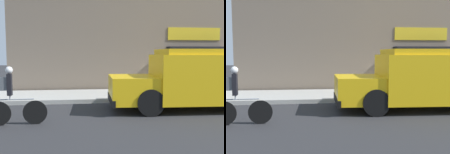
% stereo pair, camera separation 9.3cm
% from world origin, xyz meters
% --- Properties ---
extents(ground_plane, '(70.00, 70.00, 0.00)m').
position_xyz_m(ground_plane, '(0.00, 0.00, 0.00)').
color(ground_plane, '#2B2B2D').
extents(sidewalk, '(28.00, 2.98, 0.17)m').
position_xyz_m(sidewalk, '(0.00, 1.49, 0.09)').
color(sidewalk, '#ADAAA3').
rests_on(sidewalk, ground_plane).
extents(storefront, '(17.57, 0.82, 4.98)m').
position_xyz_m(storefront, '(0.02, 3.19, 2.49)').
color(storefront, '#756656').
rests_on(storefront, ground_plane).
extents(school_bus, '(6.67, 2.75, 2.20)m').
position_xyz_m(school_bus, '(-0.42, -1.56, 1.15)').
color(school_bus, yellow).
rests_on(school_bus, ground_plane).
extents(cyclist, '(1.70, 0.21, 1.68)m').
position_xyz_m(cyclist, '(-7.04, -2.95, 0.80)').
color(cyclist, black).
rests_on(cyclist, ground_plane).
extents(trash_bin, '(0.57, 0.57, 0.99)m').
position_xyz_m(trash_bin, '(0.08, 2.02, 0.67)').
color(trash_bin, '#38383D').
rests_on(trash_bin, sidewalk).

